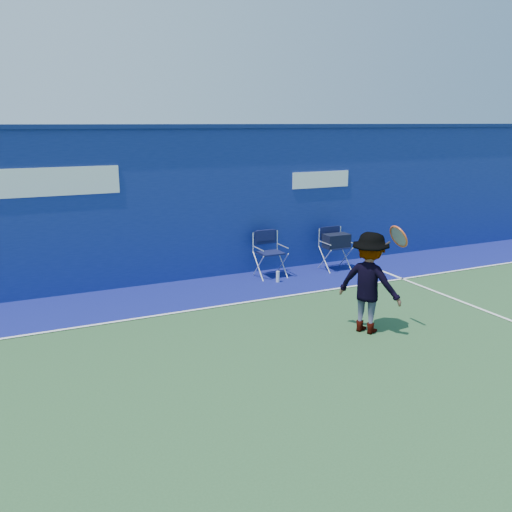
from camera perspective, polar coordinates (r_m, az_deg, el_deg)
name	(u,v)px	position (r m, az deg, el deg)	size (l,w,h in m)	color
ground	(278,394)	(6.58, 2.38, -14.33)	(80.00, 80.00, 0.00)	#2B502B
stadium_wall	(157,205)	(10.80, -10.39, 5.35)	(24.00, 0.50, 3.08)	navy
out_of_bounds_strip	(176,296)	(10.11, -8.38, -4.16)	(24.00, 1.80, 0.01)	navy
court_lines	(257,373)	(7.06, 0.09, -12.17)	(24.00, 12.00, 0.01)	white
directors_chair_left	(270,262)	(11.17, 1.47, -0.63)	(0.56, 0.52, 0.95)	silver
directors_chair_right	(335,252)	(11.82, 8.34, 0.38)	(0.54, 0.49, 0.91)	silver
water_bottle	(278,277)	(10.82, 2.31, -2.20)	(0.07, 0.07, 0.23)	silver
tennis_player	(369,282)	(8.31, 11.85, -2.74)	(0.99, 1.15, 1.64)	#EA4738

